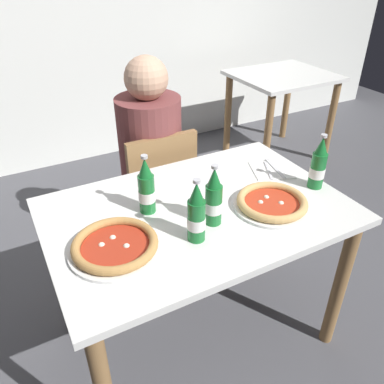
{
  "coord_description": "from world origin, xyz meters",
  "views": [
    {
      "loc": [
        -0.63,
        -1.13,
        1.64
      ],
      "look_at": [
        0.0,
        0.05,
        0.8
      ],
      "focal_mm": 36.44,
      "sensor_mm": 36.0,
      "label": 1
    }
  ],
  "objects_px": {
    "chair_behind_table": "(156,190)",
    "diner_seated": "(152,170)",
    "pizza_marinara_far": "(115,246)",
    "beer_bottle_right": "(196,215)",
    "beer_bottle_center": "(318,166)",
    "pizza_margherita_near": "(272,203)",
    "napkin_with_cutlery": "(272,170)",
    "dining_table_background": "(281,93)",
    "beer_bottle_extra": "(214,199)",
    "beer_bottle_left": "(146,189)",
    "dining_table_main": "(198,231)"
  },
  "relations": [
    {
      "from": "pizza_margherita_near",
      "to": "beer_bottle_left",
      "type": "height_order",
      "value": "beer_bottle_left"
    },
    {
      "from": "chair_behind_table",
      "to": "diner_seated",
      "type": "xyz_separation_m",
      "value": [
        0.0,
        0.05,
        0.1
      ]
    },
    {
      "from": "dining_table_main",
      "to": "napkin_with_cutlery",
      "type": "distance_m",
      "value": 0.49
    },
    {
      "from": "napkin_with_cutlery",
      "to": "dining_table_main",
      "type": "bearing_deg",
      "value": -166.46
    },
    {
      "from": "dining_table_background",
      "to": "beer_bottle_left",
      "type": "distance_m",
      "value": 2.22
    },
    {
      "from": "chair_behind_table",
      "to": "beer_bottle_left",
      "type": "relative_size",
      "value": 3.44
    },
    {
      "from": "chair_behind_table",
      "to": "beer_bottle_extra",
      "type": "relative_size",
      "value": 3.44
    },
    {
      "from": "dining_table_main",
      "to": "chair_behind_table",
      "type": "distance_m",
      "value": 0.63
    },
    {
      "from": "dining_table_main",
      "to": "napkin_with_cutlery",
      "type": "bearing_deg",
      "value": 13.54
    },
    {
      "from": "pizza_margherita_near",
      "to": "napkin_with_cutlery",
      "type": "height_order",
      "value": "pizza_margherita_near"
    },
    {
      "from": "chair_behind_table",
      "to": "beer_bottle_center",
      "type": "relative_size",
      "value": 3.44
    },
    {
      "from": "pizza_margherita_near",
      "to": "pizza_marinara_far",
      "type": "xyz_separation_m",
      "value": [
        -0.64,
        0.04,
        -0.0
      ]
    },
    {
      "from": "pizza_margherita_near",
      "to": "diner_seated",
      "type": "bearing_deg",
      "value": 103.68
    },
    {
      "from": "dining_table_background",
      "to": "beer_bottle_right",
      "type": "height_order",
      "value": "beer_bottle_right"
    },
    {
      "from": "dining_table_main",
      "to": "beer_bottle_right",
      "type": "height_order",
      "value": "beer_bottle_right"
    },
    {
      "from": "dining_table_background",
      "to": "beer_bottle_right",
      "type": "bearing_deg",
      "value": -137.28
    },
    {
      "from": "beer_bottle_center",
      "to": "dining_table_background",
      "type": "bearing_deg",
      "value": 54.67
    },
    {
      "from": "dining_table_main",
      "to": "napkin_with_cutlery",
      "type": "relative_size",
      "value": 5.16
    },
    {
      "from": "beer_bottle_right",
      "to": "beer_bottle_left",
      "type": "bearing_deg",
      "value": 109.24
    },
    {
      "from": "beer_bottle_left",
      "to": "dining_table_background",
      "type": "bearing_deg",
      "value": 36.51
    },
    {
      "from": "dining_table_main",
      "to": "beer_bottle_left",
      "type": "xyz_separation_m",
      "value": [
        -0.18,
        0.08,
        0.22
      ]
    },
    {
      "from": "pizza_margherita_near",
      "to": "beer_bottle_left",
      "type": "xyz_separation_m",
      "value": [
        -0.45,
        0.21,
        0.08
      ]
    },
    {
      "from": "beer_bottle_right",
      "to": "beer_bottle_extra",
      "type": "xyz_separation_m",
      "value": [
        0.1,
        0.06,
        0.0
      ]
    },
    {
      "from": "dining_table_background",
      "to": "beer_bottle_right",
      "type": "distance_m",
      "value": 2.31
    },
    {
      "from": "diner_seated",
      "to": "beer_bottle_center",
      "type": "height_order",
      "value": "diner_seated"
    },
    {
      "from": "dining_table_background",
      "to": "beer_bottle_extra",
      "type": "xyz_separation_m",
      "value": [
        -1.58,
        -1.5,
        0.26
      ]
    },
    {
      "from": "pizza_margherita_near",
      "to": "beer_bottle_center",
      "type": "relative_size",
      "value": 1.24
    },
    {
      "from": "chair_behind_table",
      "to": "pizza_margherita_near",
      "type": "height_order",
      "value": "chair_behind_table"
    },
    {
      "from": "beer_bottle_extra",
      "to": "napkin_with_cutlery",
      "type": "bearing_deg",
      "value": 25.72
    },
    {
      "from": "beer_bottle_extra",
      "to": "pizza_margherita_near",
      "type": "bearing_deg",
      "value": -5.61
    },
    {
      "from": "pizza_margherita_near",
      "to": "beer_bottle_center",
      "type": "bearing_deg",
      "value": 8.45
    },
    {
      "from": "diner_seated",
      "to": "dining_table_background",
      "type": "distance_m",
      "value": 1.68
    },
    {
      "from": "chair_behind_table",
      "to": "dining_table_background",
      "type": "xyz_separation_m",
      "value": [
        1.51,
        0.78,
        0.11
      ]
    },
    {
      "from": "beer_bottle_center",
      "to": "beer_bottle_right",
      "type": "xyz_separation_m",
      "value": [
        -0.63,
        -0.07,
        0.0
      ]
    },
    {
      "from": "beer_bottle_extra",
      "to": "dining_table_main",
      "type": "bearing_deg",
      "value": 93.0
    },
    {
      "from": "beer_bottle_extra",
      "to": "beer_bottle_left",
      "type": "bearing_deg",
      "value": 135.32
    },
    {
      "from": "dining_table_main",
      "to": "diner_seated",
      "type": "distance_m",
      "value": 0.67
    },
    {
      "from": "diner_seated",
      "to": "beer_bottle_right",
      "type": "height_order",
      "value": "diner_seated"
    },
    {
      "from": "dining_table_main",
      "to": "beer_bottle_left",
      "type": "bearing_deg",
      "value": 156.69
    },
    {
      "from": "beer_bottle_right",
      "to": "diner_seated",
      "type": "bearing_deg",
      "value": 78.3
    },
    {
      "from": "dining_table_main",
      "to": "beer_bottle_extra",
      "type": "distance_m",
      "value": 0.24
    },
    {
      "from": "dining_table_background",
      "to": "beer_bottle_left",
      "type": "relative_size",
      "value": 3.24
    },
    {
      "from": "pizza_marinara_far",
      "to": "beer_bottle_right",
      "type": "bearing_deg",
      "value": -15.2
    },
    {
      "from": "chair_behind_table",
      "to": "pizza_margherita_near",
      "type": "bearing_deg",
      "value": 104.72
    },
    {
      "from": "chair_behind_table",
      "to": "pizza_marinara_far",
      "type": "distance_m",
      "value": 0.88
    },
    {
      "from": "diner_seated",
      "to": "beer_bottle_left",
      "type": "distance_m",
      "value": 0.69
    },
    {
      "from": "diner_seated",
      "to": "beer_bottle_extra",
      "type": "relative_size",
      "value": 4.89
    },
    {
      "from": "beer_bottle_extra",
      "to": "napkin_with_cutlery",
      "type": "relative_size",
      "value": 1.06
    },
    {
      "from": "pizza_marinara_far",
      "to": "dining_table_background",
      "type": "bearing_deg",
      "value": 37.02
    },
    {
      "from": "beer_bottle_right",
      "to": "beer_bottle_extra",
      "type": "height_order",
      "value": "same"
    }
  ]
}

